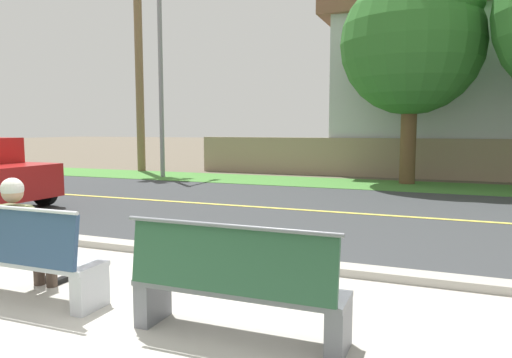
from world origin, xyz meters
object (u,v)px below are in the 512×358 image
object	(u,v)px
streetlamp	(163,50)
shade_tree_far_left	(416,33)
bench_left	(17,258)
seated_person_olive	(22,232)
bench_right	(235,287)

from	to	relation	value
streetlamp	shade_tree_far_left	distance (m)	8.51
streetlamp	shade_tree_far_left	bearing A→B (deg)	5.23
bench_left	seated_person_olive	size ratio (longest dim) A/B	1.46
bench_right	streetlamp	size ratio (longest dim) A/B	0.23
bench_left	streetlamp	bearing A→B (deg)	115.76
bench_left	shade_tree_far_left	xyz separation A→B (m)	(3.01, 12.09, 4.18)
bench_left	bench_right	bearing A→B (deg)	0.00
bench_left	streetlamp	xyz separation A→B (m)	(-5.46, 11.31, 4.04)
seated_person_olive	bench_right	bearing A→B (deg)	-3.89
seated_person_olive	bench_left	bearing A→B (deg)	-57.16
bench_right	seated_person_olive	distance (m)	2.52
bench_right	seated_person_olive	size ratio (longest dim) A/B	1.46
bench_left	seated_person_olive	distance (m)	0.30
seated_person_olive	shade_tree_far_left	bearing A→B (deg)	75.31
bench_right	streetlamp	xyz separation A→B (m)	(-7.86, 11.31, 4.04)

